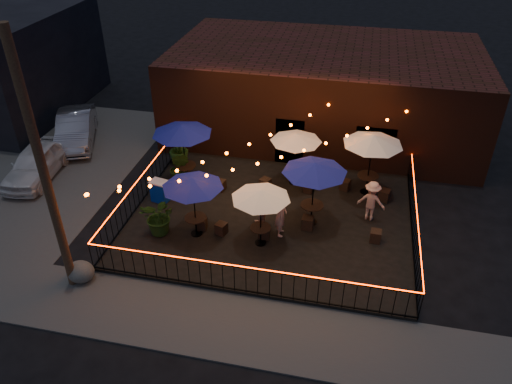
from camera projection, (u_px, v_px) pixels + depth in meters
ground at (260, 254)px, 16.75m from camera, size 110.00×110.00×0.00m
patio at (271, 218)px, 18.34m from camera, size 10.00×8.00×0.15m
sidewalk at (236, 327)px, 14.08m from camera, size 18.00×2.50×0.05m
parking_lot at (15, 159)px, 22.14m from camera, size 11.00×12.00×0.02m
brick_building at (324, 90)px, 23.62m from camera, size 14.00×8.00×4.00m
utility_pole at (44, 174)px, 13.39m from camera, size 0.26×0.26×8.00m
fence_front at (246, 280)px, 14.75m from camera, size 10.00×0.04×1.04m
fence_left at (142, 189)px, 18.91m from camera, size 0.04×8.00×1.04m
fence_right at (414, 223)px, 17.13m from camera, size 0.04×8.00×1.04m
festoon_lights at (241, 161)px, 16.93m from camera, size 10.02×8.72×1.32m
cafe_table_0 at (193, 183)px, 16.30m from camera, size 2.27×2.27×2.28m
cafe_table_1 at (182, 130)px, 18.98m from camera, size 2.74×2.74×2.57m
cafe_table_2 at (261, 195)px, 15.93m from camera, size 2.05×2.05×2.16m
cafe_table_3 at (296, 138)px, 19.12m from camera, size 2.21×2.21×2.22m
cafe_table_4 at (315, 168)px, 16.76m from camera, size 2.74×2.74×2.47m
cafe_table_5 at (373, 141)px, 18.41m from camera, size 2.75×2.75×2.49m
bistro_chair_0 at (161, 227)px, 17.38m from camera, size 0.50×0.50×0.45m
bistro_chair_1 at (202, 224)px, 17.56m from camera, size 0.39×0.39×0.42m
bistro_chair_2 at (183, 177)px, 20.15m from camera, size 0.53×0.53×0.49m
bistro_chair_3 at (220, 185)px, 19.67m from camera, size 0.43×0.43×0.43m
bistro_chair_4 at (221, 228)px, 17.35m from camera, size 0.44×0.44×0.42m
bistro_chair_5 at (264, 233)px, 17.14m from camera, size 0.40×0.40×0.43m
bistro_chair_6 at (265, 184)px, 19.75m from camera, size 0.50×0.50×0.45m
bistro_chair_7 at (309, 187)px, 19.55m from camera, size 0.44×0.44×0.42m
bistro_chair_8 at (308, 223)px, 17.58m from camera, size 0.41×0.41×0.47m
bistro_chair_9 at (376, 236)px, 16.99m from camera, size 0.38×0.38×0.43m
bistro_chair_10 at (345, 185)px, 19.71m from camera, size 0.44×0.44×0.42m
bistro_chair_11 at (384, 195)px, 19.06m from camera, size 0.48×0.48×0.46m
patron_a at (281, 215)px, 16.99m from camera, size 0.46×0.64×1.65m
patron_b at (258, 208)px, 17.19m from camera, size 0.88×1.02×1.81m
patron_c at (371, 201)px, 17.77m from camera, size 1.09×0.76×1.54m
potted_shrub_a at (160, 217)px, 17.11m from camera, size 1.47×1.35×1.38m
potted_shrub_b at (180, 168)px, 19.74m from camera, size 0.90×0.76×1.49m
potted_shrub_c at (179, 148)px, 21.18m from camera, size 0.95×0.95×1.47m
cooler at (160, 191)px, 18.92m from camera, size 0.75×0.61×0.87m
boulder at (80, 272)px, 15.52m from camera, size 1.06×0.96×0.70m
car_white at (36, 163)px, 20.53m from camera, size 2.01×4.05×1.33m
car_silver at (76, 128)px, 23.12m from camera, size 3.08×4.55×1.42m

